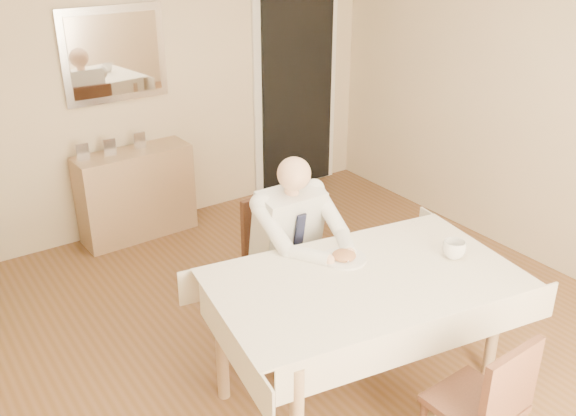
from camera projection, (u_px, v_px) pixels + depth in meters
room at (324, 172)px, 3.50m from camera, size 5.00×5.02×2.60m
doorway at (297, 90)px, 6.26m from camera, size 0.96×0.07×2.10m
mirror at (114, 55)px, 5.12m from camera, size 0.86×0.04×0.76m
dining_table at (364, 290)px, 3.59m from camera, size 1.87×1.28×0.75m
chair_far at (277, 253)px, 4.32m from camera, size 0.45×0.45×0.90m
chair_near at (488, 402)px, 3.07m from camera, size 0.41×0.41×0.82m
seated_man at (303, 245)px, 4.02m from camera, size 0.48×0.72×1.24m
plate at (344, 259)px, 3.72m from camera, size 0.26×0.26×0.02m
food at (344, 255)px, 3.71m from camera, size 0.14×0.14×0.06m
knife at (356, 258)px, 3.69m from camera, size 0.01×0.13×0.01m
fork at (345, 262)px, 3.65m from camera, size 0.01×0.13×0.01m
coffee_mug at (454, 249)px, 3.73m from camera, size 0.17×0.17×0.11m
sideboard at (136, 194)px, 5.50m from camera, size 0.98×0.36×0.78m
photo_frame_left at (83, 152)px, 5.11m from camera, size 0.10×0.02×0.14m
photo_frame_center at (110, 147)px, 5.22m from camera, size 0.10×0.02×0.14m
photo_frame_right at (140, 140)px, 5.37m from camera, size 0.10×0.02×0.14m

